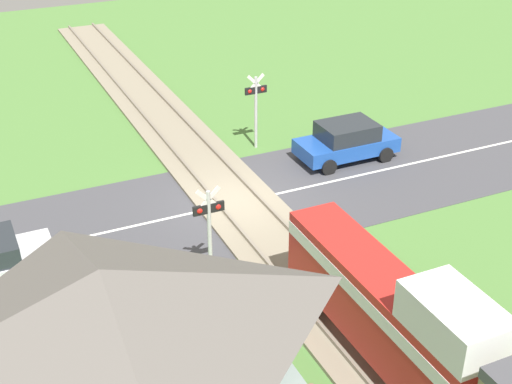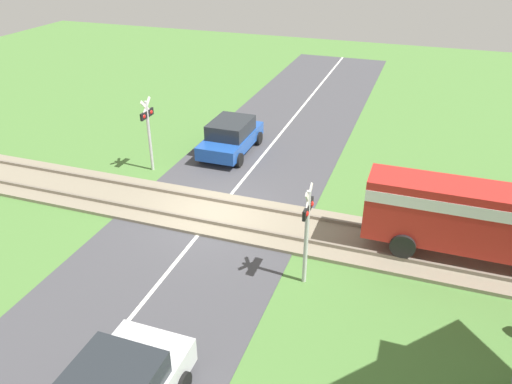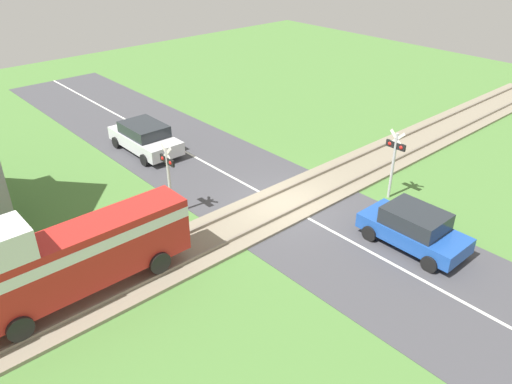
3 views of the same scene
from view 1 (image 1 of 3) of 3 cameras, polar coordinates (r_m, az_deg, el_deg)
ground_plane at (r=24.41m, az=-1.51°, el=-0.91°), size 60.00×60.00×0.00m
road_surface at (r=24.40m, az=-1.51°, el=-0.89°), size 48.00×6.40×0.02m
track_bed at (r=24.37m, az=-1.51°, el=-0.77°), size 2.80×48.00×0.24m
car_near_crossing at (r=27.37m, az=7.26°, el=4.10°), size 3.83×1.90×1.49m
crossing_signal_west_approach at (r=27.67m, az=-0.01°, el=7.28°), size 0.90×0.18×3.05m
crossing_signal_east_approach at (r=19.53m, az=-3.77°, el=-2.47°), size 0.90×0.18×3.05m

